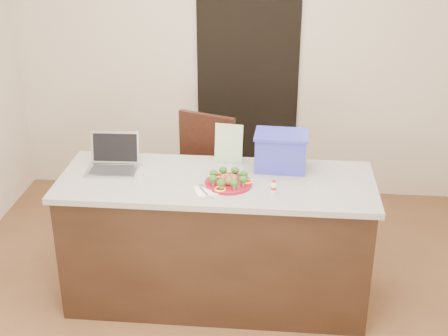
# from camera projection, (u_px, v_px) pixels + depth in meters

# --- Properties ---
(ground) EXTENTS (4.00, 4.00, 0.00)m
(ground) POSITION_uv_depth(u_px,v_px,m) (213.00, 318.00, 4.21)
(ground) COLOR brown
(ground) RESTS_ON ground
(room_shell) EXTENTS (4.00, 4.00, 4.00)m
(room_shell) POSITION_uv_depth(u_px,v_px,m) (211.00, 87.00, 3.54)
(room_shell) COLOR white
(room_shell) RESTS_ON ground
(doorway) EXTENTS (0.90, 0.02, 2.00)m
(doorway) POSITION_uv_depth(u_px,v_px,m) (247.00, 89.00, 5.58)
(doorway) COLOR black
(doorway) RESTS_ON ground
(island) EXTENTS (2.06, 0.76, 0.92)m
(island) POSITION_uv_depth(u_px,v_px,m) (217.00, 240.00, 4.24)
(island) COLOR black
(island) RESTS_ON ground
(plate) EXTENTS (0.30, 0.30, 0.02)m
(plate) POSITION_uv_depth(u_px,v_px,m) (228.00, 183.00, 3.97)
(plate) COLOR maroon
(plate) RESTS_ON island
(meatballs) EXTENTS (0.12, 0.12, 0.04)m
(meatballs) POSITION_uv_depth(u_px,v_px,m) (229.00, 179.00, 3.96)
(meatballs) COLOR brown
(meatballs) RESTS_ON plate
(broccoli) EXTENTS (0.25, 0.25, 0.04)m
(broccoli) POSITION_uv_depth(u_px,v_px,m) (228.00, 176.00, 3.95)
(broccoli) COLOR #1B4713
(broccoli) RESTS_ON plate
(pepper_rings) EXTENTS (0.26, 0.27, 0.01)m
(pepper_rings) POSITION_uv_depth(u_px,v_px,m) (228.00, 182.00, 3.97)
(pepper_rings) COLOR yellow
(pepper_rings) RESTS_ON plate
(napkin) EXTENTS (0.18, 0.18, 0.01)m
(napkin) POSITION_uv_depth(u_px,v_px,m) (207.00, 190.00, 3.90)
(napkin) COLOR white
(napkin) RESTS_ON island
(fork) EXTENTS (0.08, 0.16, 0.00)m
(fork) POSITION_uv_depth(u_px,v_px,m) (204.00, 189.00, 3.91)
(fork) COLOR silver
(fork) RESTS_ON napkin
(knife) EXTENTS (0.05, 0.20, 0.01)m
(knife) POSITION_uv_depth(u_px,v_px,m) (211.00, 191.00, 3.88)
(knife) COLOR silver
(knife) RESTS_ON napkin
(yogurt_bottle) EXTENTS (0.04, 0.04, 0.08)m
(yogurt_bottle) POSITION_uv_depth(u_px,v_px,m) (274.00, 187.00, 3.88)
(yogurt_bottle) COLOR white
(yogurt_bottle) RESTS_ON island
(laptop) EXTENTS (0.34, 0.27, 0.23)m
(laptop) POSITION_uv_depth(u_px,v_px,m) (114.00, 159.00, 4.19)
(laptop) COLOR #A9A9AD
(laptop) RESTS_ON island
(leaflet) EXTENTS (0.20, 0.07, 0.27)m
(leaflet) POSITION_uv_depth(u_px,v_px,m) (229.00, 144.00, 4.25)
(leaflet) COLOR silver
(leaflet) RESTS_ON island
(blue_box) EXTENTS (0.36, 0.27, 0.25)m
(blue_box) POSITION_uv_depth(u_px,v_px,m) (281.00, 151.00, 4.16)
(blue_box) COLOR #3135B2
(blue_box) RESTS_ON island
(chair) EXTENTS (0.61, 0.62, 1.07)m
(chair) POSITION_uv_depth(u_px,v_px,m) (205.00, 175.00, 4.85)
(chair) COLOR #371810
(chair) RESTS_ON ground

